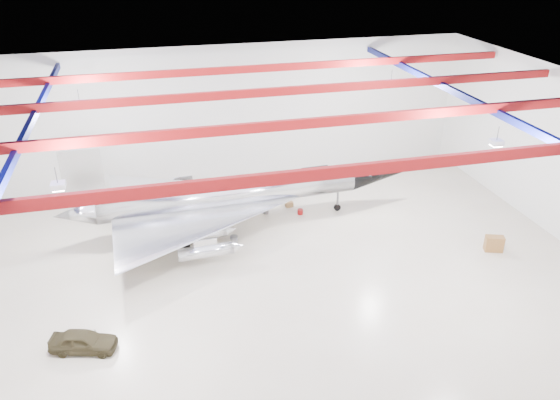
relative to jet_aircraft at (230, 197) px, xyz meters
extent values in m
plane|color=#BCAD96|center=(1.23, -6.25, -2.24)|extent=(40.00, 40.00, 0.00)
plane|color=silver|center=(1.23, 8.75, 3.26)|extent=(40.00, 0.00, 40.00)
plane|color=#0A0F38|center=(1.23, -6.25, 8.76)|extent=(40.00, 40.00, 0.00)
cube|color=maroon|center=(1.23, -15.25, 8.16)|extent=(39.50, 0.25, 0.50)
cube|color=maroon|center=(1.23, -9.25, 8.16)|extent=(39.50, 0.25, 0.50)
cube|color=maroon|center=(1.23, -3.25, 8.16)|extent=(39.50, 0.25, 0.50)
cube|color=maroon|center=(1.23, 2.75, 8.16)|extent=(39.50, 0.25, 0.50)
cube|color=#0E1355|center=(-10.77, -6.25, 7.86)|extent=(0.25, 29.50, 0.40)
cube|color=#0E1355|center=(13.23, -6.25, 7.86)|extent=(0.25, 29.50, 0.40)
cube|color=silver|center=(-8.77, -12.25, 7.46)|extent=(0.55, 0.55, 0.25)
cube|color=silver|center=(11.23, -12.25, 7.46)|extent=(0.55, 0.55, 0.25)
cube|color=silver|center=(-8.77, -0.25, 7.46)|extent=(0.55, 0.55, 0.25)
cube|color=silver|center=(11.23, -0.25, 7.46)|extent=(0.55, 0.55, 0.25)
cylinder|color=silver|center=(0.05, 0.00, 0.26)|extent=(17.91, 2.59, 1.78)
cone|color=black|center=(11.19, 0.50, 0.26)|extent=(4.54, 1.98, 1.78)
cone|color=silver|center=(-10.20, -0.46, 0.26)|extent=(2.75, 1.90, 1.78)
cube|color=silver|center=(-9.31, -0.42, 2.58)|extent=(2.50, 0.22, 4.02)
cube|color=black|center=(6.29, 0.28, 1.20)|extent=(1.99, 0.80, 0.45)
cylinder|color=silver|center=(-2.40, -5.02, -0.99)|extent=(3.42, 0.95, 0.80)
cylinder|color=silver|center=(-2.50, -2.79, -0.99)|extent=(3.42, 0.95, 0.80)
cylinder|color=silver|center=(-2.75, 2.56, -0.99)|extent=(3.42, 0.95, 0.80)
cylinder|color=silver|center=(-2.85, 4.79, -0.99)|extent=(3.42, 0.95, 0.80)
cylinder|color=#59595B|center=(8.07, 0.36, -1.44)|extent=(0.16, 0.16, 1.61)
cylinder|color=black|center=(8.07, 0.36, -1.99)|extent=(0.51, 0.22, 0.50)
cylinder|color=#59595B|center=(-3.42, -2.39, -1.44)|extent=(0.16, 0.16, 1.61)
cylinder|color=black|center=(-3.42, -2.39, -1.99)|extent=(0.51, 0.22, 0.50)
cylinder|color=#59595B|center=(-3.62, 2.07, -1.44)|extent=(0.16, 0.16, 1.61)
cylinder|color=black|center=(-3.62, 2.07, -1.99)|extent=(0.51, 0.22, 0.50)
imported|color=#352E1A|center=(-9.31, -10.81, -1.68)|extent=(3.54, 2.17, 1.12)
cube|color=brown|center=(16.06, -7.55, -1.71)|extent=(1.29, 0.94, 1.06)
cube|color=olive|center=(-2.73, -3.24, -2.07)|extent=(0.60, 0.54, 0.35)
cube|color=maroon|center=(-1.95, 0.91, -2.08)|extent=(0.56, 0.50, 0.33)
cylinder|color=#59595B|center=(-0.22, -2.31, -2.00)|extent=(0.69, 0.69, 0.47)
cube|color=olive|center=(4.75, 1.87, -2.05)|extent=(0.60, 0.51, 0.39)
cube|color=#59595B|center=(-3.22, 1.56, -2.10)|extent=(0.40, 0.33, 0.28)
cylinder|color=maroon|center=(5.23, 0.50, -2.05)|extent=(0.51, 0.51, 0.37)
cube|color=olive|center=(-1.74, -1.23, -2.05)|extent=(0.66, 0.60, 0.38)
cylinder|color=#59595B|center=(2.78, 1.28, -2.05)|extent=(0.55, 0.55, 0.38)
camera|label=1|loc=(-5.03, -33.69, 16.72)|focal=35.00mm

